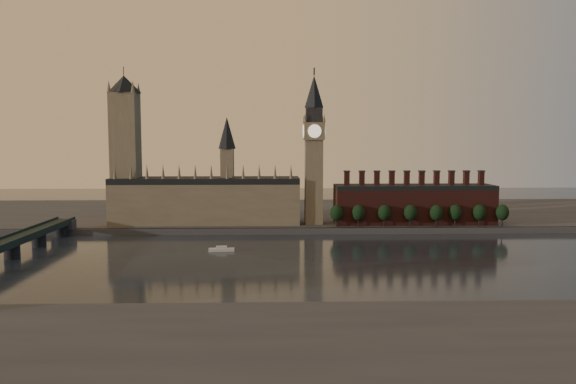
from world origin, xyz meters
name	(u,v)px	position (x,y,z in m)	size (l,w,h in m)	color
ground	(310,264)	(0.00, 0.00, 0.00)	(900.00, 900.00, 0.00)	black
north_bank	(295,214)	(0.00, 178.04, 2.00)	(900.00, 182.00, 4.00)	#434348
palace_of_westminster	(207,198)	(-64.41, 114.91, 21.63)	(130.00, 30.30, 74.00)	#776E54
victoria_tower	(125,144)	(-120.00, 115.00, 59.09)	(24.00, 24.00, 108.00)	#776E54
big_ben	(314,148)	(10.00, 110.00, 56.83)	(15.00, 15.00, 107.00)	#776E54
chimney_block	(414,204)	(80.00, 110.00, 17.82)	(110.00, 25.00, 37.00)	#4B1F1C
embankment_tree_0	(336,213)	(24.20, 94.28, 13.47)	(8.60, 8.60, 14.88)	black
embankment_tree_1	(358,213)	(38.98, 94.79, 13.47)	(8.60, 8.60, 14.88)	black
embankment_tree_2	(384,213)	(56.41, 94.69, 13.47)	(8.60, 8.60, 14.88)	black
embankment_tree_3	(410,213)	(73.93, 94.40, 13.47)	(8.60, 8.60, 14.88)	black
embankment_tree_4	(436,213)	(91.22, 93.53, 13.47)	(8.60, 8.60, 14.88)	black
embankment_tree_5	(455,212)	(104.55, 95.03, 13.47)	(8.60, 8.60, 14.88)	black
embankment_tree_6	(479,212)	(121.02, 95.43, 13.47)	(8.60, 8.60, 14.88)	black
embankment_tree_7	(502,212)	(136.05, 93.57, 13.47)	(8.60, 8.60, 14.88)	black
river_boat	(222,249)	(-47.11, 33.91, 1.10)	(14.52, 4.92, 2.86)	#BDBDBD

